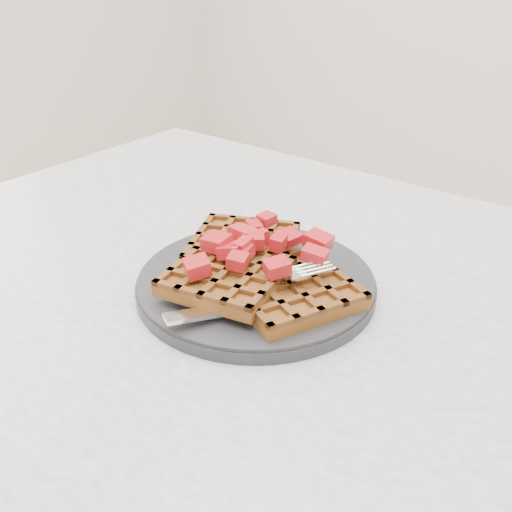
{
  "coord_description": "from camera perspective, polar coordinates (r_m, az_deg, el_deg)",
  "views": [
    {
      "loc": [
        0.2,
        -0.38,
        1.07
      ],
      "look_at": [
        -0.11,
        0.02,
        0.79
      ],
      "focal_mm": 40.0,
      "sensor_mm": 36.0,
      "label": 1
    }
  ],
  "objects": [
    {
      "name": "fork",
      "position": [
        0.54,
        0.85,
        -4.3
      ],
      "size": [
        0.1,
        0.17,
        0.02
      ],
      "primitive_type": null,
      "rotation": [
        0.0,
        0.0,
        -0.48
      ],
      "color": "silver",
      "rests_on": "plate"
    },
    {
      "name": "strawberry_pile",
      "position": [
        0.57,
        0.0,
        1.23
      ],
      "size": [
        0.15,
        0.15,
        0.02
      ],
      "primitive_type": null,
      "color": "maroon",
      "rests_on": "waffles"
    },
    {
      "name": "plate",
      "position": [
        0.6,
        0.0,
        -2.7
      ],
      "size": [
        0.25,
        0.25,
        0.02
      ],
      "primitive_type": "cylinder",
      "color": "black",
      "rests_on": "table"
    },
    {
      "name": "waffles",
      "position": [
        0.58,
        -0.22,
        -1.24
      ],
      "size": [
        0.24,
        0.21,
        0.03
      ],
      "color": "brown",
      "rests_on": "plate"
    },
    {
      "name": "table",
      "position": [
        0.61,
        7.15,
        -16.43
      ],
      "size": [
        1.2,
        0.8,
        0.75
      ],
      "color": "silver",
      "rests_on": "ground"
    }
  ]
}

